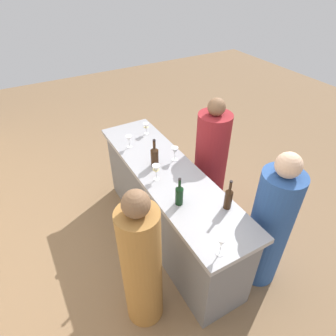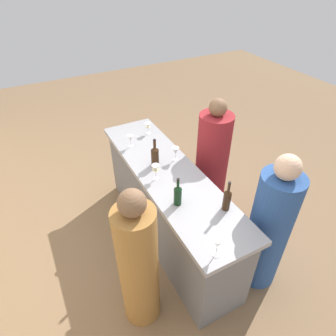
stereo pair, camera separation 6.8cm
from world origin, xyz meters
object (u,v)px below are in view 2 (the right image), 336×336
(wine_glass_near_left, at_px, (175,151))
(person_left_guest, at_px, (269,229))
(person_right_guest, at_px, (138,266))
(wine_glass_far_left, at_px, (130,139))
(wine_bottle_center_amber_brown, at_px, (155,156))
(wine_glass_far_center, at_px, (156,170))
(wine_bottle_second_left_dark_green, at_px, (178,194))
(person_center_guest, at_px, (211,167))
(wine_glass_near_right, at_px, (217,244))
(wine_glass_near_center, at_px, (148,126))
(wine_bottle_leftmost_amber_brown, at_px, (227,199))

(wine_glass_near_left, bearing_deg, person_left_guest, -158.53)
(person_left_guest, bearing_deg, person_right_guest, 3.64)
(wine_glass_far_left, bearing_deg, wine_bottle_center_amber_brown, -168.35)
(person_right_guest, bearing_deg, wine_glass_far_center, 49.35)
(wine_bottle_second_left_dark_green, xyz_separation_m, person_center_guest, (0.57, -0.78, -0.35))
(wine_glass_near_right, xyz_separation_m, person_left_guest, (0.15, -0.73, -0.38))
(wine_glass_far_left, distance_m, person_center_guest, 1.00)
(wine_glass_near_left, xyz_separation_m, wine_glass_near_center, (0.65, 0.02, -0.01))
(wine_glass_near_center, xyz_separation_m, wine_glass_near_right, (-1.85, 0.30, 0.02))
(wine_glass_near_center, bearing_deg, wine_bottle_second_left_dark_green, 167.20)
(wine_glass_near_right, distance_m, person_left_guest, 0.84)
(wine_bottle_center_amber_brown, bearing_deg, wine_glass_far_center, 156.11)
(wine_glass_far_center, bearing_deg, person_right_guest, 143.50)
(wine_glass_near_center, bearing_deg, person_center_guest, -143.42)
(wine_bottle_center_amber_brown, relative_size, person_left_guest, 0.20)
(wine_glass_near_center, distance_m, person_right_guest, 1.73)
(wine_bottle_center_amber_brown, xyz_separation_m, wine_glass_far_center, (-0.21, 0.10, -0.00))
(wine_bottle_leftmost_amber_brown, bearing_deg, wine_bottle_second_left_dark_green, 53.70)
(wine_bottle_second_left_dark_green, xyz_separation_m, wine_glass_near_right, (-0.61, 0.01, 0.01))
(wine_glass_near_left, bearing_deg, person_right_guest, 136.40)
(wine_glass_near_left, distance_m, person_center_guest, 0.59)
(wine_bottle_center_amber_brown, relative_size, person_right_guest, 0.20)
(wine_glass_far_left, bearing_deg, wine_glass_near_center, -59.61)
(wine_glass_near_left, height_order, wine_glass_near_right, wine_glass_near_right)
(wine_bottle_leftmost_amber_brown, distance_m, wine_glass_far_center, 0.74)
(wine_glass_near_left, height_order, wine_glass_far_left, wine_glass_near_left)
(wine_bottle_center_amber_brown, xyz_separation_m, person_left_guest, (-1.07, -0.64, -0.38))
(wine_glass_far_left, height_order, wine_glass_far_center, wine_glass_far_center)
(wine_glass_near_left, xyz_separation_m, person_right_guest, (-0.85, 0.81, -0.37))
(wine_bottle_leftmost_amber_brown, bearing_deg, person_center_guest, -28.29)
(wine_bottle_center_amber_brown, height_order, wine_glass_near_right, wine_bottle_center_amber_brown)
(wine_bottle_second_left_dark_green, relative_size, wine_glass_far_left, 1.98)
(wine_glass_near_left, relative_size, wine_glass_far_center, 0.93)
(wine_bottle_second_left_dark_green, distance_m, wine_bottle_center_amber_brown, 0.62)
(wine_bottle_leftmost_amber_brown, height_order, wine_glass_near_left, wine_bottle_leftmost_amber_brown)
(wine_glass_near_center, height_order, person_center_guest, person_center_guest)
(wine_bottle_center_amber_brown, height_order, wine_glass_far_center, wine_bottle_center_amber_brown)
(wine_bottle_leftmost_amber_brown, relative_size, person_right_guest, 0.20)
(wine_bottle_second_left_dark_green, distance_m, wine_glass_far_center, 0.40)
(wine_glass_near_right, relative_size, wine_glass_far_center, 1.00)
(wine_glass_far_left, xyz_separation_m, person_right_guest, (-1.32, 0.49, -0.37))
(wine_glass_near_right, xyz_separation_m, wine_glass_far_left, (1.68, 0.00, -0.02))
(wine_glass_near_left, xyz_separation_m, wine_glass_far_left, (0.47, 0.32, -0.01))
(wine_glass_near_left, bearing_deg, wine_bottle_second_left_dark_green, 152.84)
(person_right_guest, bearing_deg, wine_glass_near_center, 58.12)
(wine_bottle_leftmost_amber_brown, bearing_deg, person_left_guest, -118.51)
(wine_bottle_center_amber_brown, xyz_separation_m, wine_glass_near_center, (0.63, -0.21, -0.02))
(wine_glass_near_center, relative_size, wine_glass_far_center, 0.84)
(wine_glass_near_center, distance_m, wine_glass_near_right, 1.87)
(wine_glass_far_center, bearing_deg, wine_bottle_center_amber_brown, -23.89)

